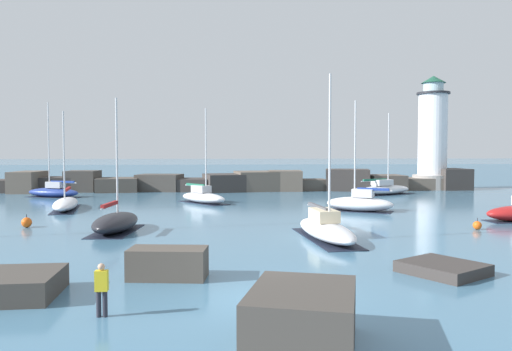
% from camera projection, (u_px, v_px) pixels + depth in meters
% --- Properties ---
extents(ground_plane, '(600.00, 600.00, 0.00)m').
position_uv_depth(ground_plane, '(266.00, 299.00, 16.07)').
color(ground_plane, teal).
extents(open_sea_beyond, '(400.00, 116.00, 0.01)m').
position_uv_depth(open_sea_beyond, '(224.00, 171.00, 120.10)').
color(open_sea_beyond, '#386684').
rests_on(open_sea_beyond, ground).
extents(breakwater_jetty, '(57.38, 6.79, 2.60)m').
position_uv_depth(breakwater_jetty, '(239.00, 182.00, 60.22)').
color(breakwater_jetty, '#383330').
rests_on(breakwater_jetty, ground).
extents(lighthouse, '(4.73, 4.73, 14.16)m').
position_uv_depth(lighthouse, '(433.00, 140.00, 62.47)').
color(lighthouse, gray).
rests_on(lighthouse, ground).
extents(foreground_rocks, '(19.20, 10.52, 1.44)m').
position_uv_depth(foreground_rocks, '(206.00, 289.00, 15.23)').
color(foreground_rocks, '#383330').
rests_on(foreground_rocks, ground).
extents(sailboat_moored_0, '(5.20, 5.99, 8.65)m').
position_uv_depth(sailboat_moored_0, '(203.00, 197.00, 45.86)').
color(sailboat_moored_0, white).
rests_on(sailboat_moored_0, ground).
extents(sailboat_moored_1, '(3.12, 7.77, 7.97)m').
position_uv_depth(sailboat_moored_1, '(66.00, 203.00, 40.77)').
color(sailboat_moored_1, white).
rests_on(sailboat_moored_1, ground).
extents(sailboat_moored_3, '(2.75, 7.80, 8.84)m').
position_uv_depth(sailboat_moored_3, '(326.00, 228.00, 27.23)').
color(sailboat_moored_3, white).
rests_on(sailboat_moored_3, ground).
extents(sailboat_moored_4, '(6.22, 3.86, 9.83)m').
position_uv_depth(sailboat_moored_4, '(53.00, 191.00, 51.60)').
color(sailboat_moored_4, navy).
rests_on(sailboat_moored_4, ground).
extents(sailboat_moored_5, '(7.65, 5.60, 8.95)m').
position_uv_depth(sailboat_moored_5, '(384.00, 189.00, 54.79)').
color(sailboat_moored_5, white).
rests_on(sailboat_moored_5, ground).
extents(sailboat_moored_6, '(5.72, 4.45, 8.77)m').
position_uv_depth(sailboat_moored_6, '(360.00, 203.00, 39.59)').
color(sailboat_moored_6, white).
rests_on(sailboat_moored_6, ground).
extents(sailboat_moored_8, '(2.71, 5.79, 7.93)m').
position_uv_depth(sailboat_moored_8, '(116.00, 222.00, 29.53)').
color(sailboat_moored_8, black).
rests_on(sailboat_moored_8, ground).
extents(mooring_buoy_orange_near, '(0.52, 0.52, 0.72)m').
position_uv_depth(mooring_buoy_orange_near, '(477.00, 225.00, 30.29)').
color(mooring_buoy_orange_near, '#EA5914').
rests_on(mooring_buoy_orange_near, ground).
extents(mooring_buoy_far_side, '(0.63, 0.63, 0.83)m').
position_uv_depth(mooring_buoy_far_side, '(27.00, 222.00, 31.13)').
color(mooring_buoy_far_side, '#EA5914').
rests_on(mooring_buoy_far_side, ground).
extents(person_on_rocks, '(0.36, 0.22, 1.56)m').
position_uv_depth(person_on_rocks, '(102.00, 287.00, 14.29)').
color(person_on_rocks, '#282833').
rests_on(person_on_rocks, ground).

